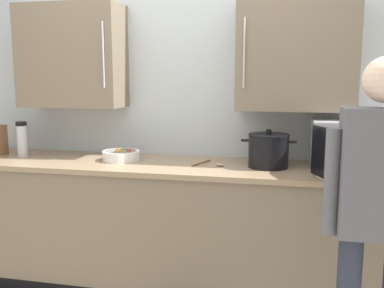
{
  "coord_description": "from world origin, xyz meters",
  "views": [
    {
      "loc": [
        0.74,
        -2.04,
        1.51
      ],
      "look_at": [
        0.15,
        0.7,
        1.06
      ],
      "focal_mm": 39.46,
      "sensor_mm": 36.0,
      "label": 1
    }
  ],
  "objects_px": {
    "microwave_oven": "(350,146)",
    "thermos_flask": "(22,139)",
    "fruit_bowl": "(121,155)",
    "stock_pot": "(268,151)",
    "person_figure": "(377,203)",
    "wooden_spoon": "(210,163)"
  },
  "relations": [
    {
      "from": "microwave_oven",
      "to": "thermos_flask",
      "type": "xyz_separation_m",
      "value": [
        -2.35,
        -0.02,
        -0.03
      ]
    },
    {
      "from": "microwave_oven",
      "to": "thermos_flask",
      "type": "distance_m",
      "value": 2.35
    },
    {
      "from": "thermos_flask",
      "to": "fruit_bowl",
      "type": "distance_m",
      "value": 0.79
    },
    {
      "from": "microwave_oven",
      "to": "stock_pot",
      "type": "relative_size",
      "value": 2.07
    },
    {
      "from": "thermos_flask",
      "to": "fruit_bowl",
      "type": "xyz_separation_m",
      "value": [
        0.79,
        0.01,
        -0.09
      ]
    },
    {
      "from": "thermos_flask",
      "to": "person_figure",
      "type": "distance_m",
      "value": 2.49
    },
    {
      "from": "person_figure",
      "to": "wooden_spoon",
      "type": "bearing_deg",
      "value": 136.8
    },
    {
      "from": "microwave_oven",
      "to": "stock_pot",
      "type": "height_order",
      "value": "microwave_oven"
    },
    {
      "from": "microwave_oven",
      "to": "stock_pot",
      "type": "xyz_separation_m",
      "value": [
        -0.51,
        -0.02,
        -0.05
      ]
    },
    {
      "from": "fruit_bowl",
      "to": "person_figure",
      "type": "height_order",
      "value": "person_figure"
    },
    {
      "from": "stock_pot",
      "to": "fruit_bowl",
      "type": "xyz_separation_m",
      "value": [
        -1.05,
        0.01,
        -0.07
      ]
    },
    {
      "from": "thermos_flask",
      "to": "fruit_bowl",
      "type": "height_order",
      "value": "thermos_flask"
    },
    {
      "from": "microwave_oven",
      "to": "stock_pot",
      "type": "bearing_deg",
      "value": -177.99
    },
    {
      "from": "thermos_flask",
      "to": "wooden_spoon",
      "type": "xyz_separation_m",
      "value": [
        1.44,
        -0.0,
        -0.12
      ]
    },
    {
      "from": "thermos_flask",
      "to": "microwave_oven",
      "type": "bearing_deg",
      "value": 0.41
    },
    {
      "from": "microwave_oven",
      "to": "wooden_spoon",
      "type": "relative_size",
      "value": 3.26
    },
    {
      "from": "microwave_oven",
      "to": "fruit_bowl",
      "type": "distance_m",
      "value": 1.56
    },
    {
      "from": "stock_pot",
      "to": "microwave_oven",
      "type": "bearing_deg",
      "value": 2.01
    },
    {
      "from": "thermos_flask",
      "to": "wooden_spoon",
      "type": "height_order",
      "value": "thermos_flask"
    },
    {
      "from": "wooden_spoon",
      "to": "stock_pot",
      "type": "height_order",
      "value": "stock_pot"
    },
    {
      "from": "thermos_flask",
      "to": "stock_pot",
      "type": "bearing_deg",
      "value": -0.04
    },
    {
      "from": "person_figure",
      "to": "microwave_oven",
      "type": "bearing_deg",
      "value": 89.69
    }
  ]
}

